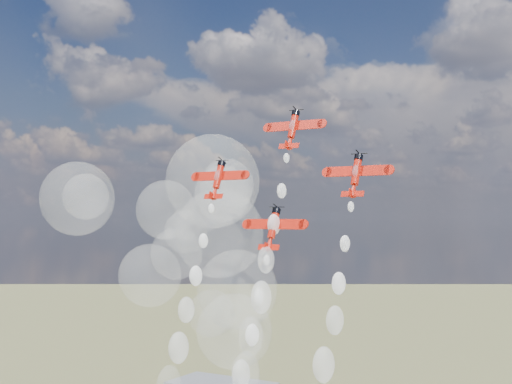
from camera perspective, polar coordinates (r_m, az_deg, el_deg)
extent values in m
cylinder|color=red|center=(138.90, 2.99, 5.29)|extent=(1.37, 3.20, 5.23)
cylinder|color=black|center=(140.16, 3.19, 6.27)|extent=(1.57, 1.82, 1.50)
cube|color=red|center=(139.29, 3.08, 5.33)|extent=(11.94, 0.94, 1.89)
cube|color=white|center=(140.89, 1.93, 5.22)|extent=(4.70, 0.23, 0.51)
cube|color=white|center=(137.93, 4.29, 5.38)|extent=(4.70, 0.23, 0.51)
cube|color=red|center=(136.85, 2.64, 3.70)|extent=(4.31, 0.52, 1.04)
cube|color=red|center=(136.20, 2.49, 3.77)|extent=(0.14, 2.02, 1.81)
ellipsoid|color=silver|center=(138.44, 2.89, 5.36)|extent=(1.08, 1.81, 2.61)
cone|color=red|center=(137.26, 2.72, 3.98)|extent=(1.37, 2.23, 2.87)
cylinder|color=red|center=(142.17, -3.01, 1.25)|extent=(1.37, 3.20, 5.23)
cylinder|color=black|center=(143.20, -2.78, 2.25)|extent=(1.57, 1.82, 1.50)
cube|color=red|center=(142.53, -2.92, 1.30)|extent=(11.94, 0.94, 1.89)
cube|color=white|center=(144.43, -3.96, 1.24)|extent=(4.70, 0.23, 0.51)
cube|color=white|center=(140.86, -1.80, 1.32)|extent=(4.70, 0.23, 0.51)
cube|color=red|center=(140.49, -3.43, -0.35)|extent=(4.31, 0.52, 1.04)
cube|color=red|center=(139.87, -3.60, -0.30)|extent=(0.14, 2.02, 1.81)
ellipsoid|color=silver|center=(141.73, -3.13, 1.31)|extent=(1.08, 1.81, 2.61)
cone|color=red|center=(140.84, -3.34, -0.07)|extent=(1.37, 2.23, 2.87)
cylinder|color=red|center=(128.19, 8.03, 1.63)|extent=(1.37, 3.20, 5.23)
cylinder|color=black|center=(129.33, 8.21, 2.72)|extent=(1.57, 1.82, 1.50)
cube|color=red|center=(128.59, 8.11, 1.68)|extent=(11.94, 0.94, 1.89)
cube|color=white|center=(129.96, 6.81, 1.61)|extent=(4.70, 0.23, 0.51)
cube|color=white|center=(127.49, 9.47, 1.70)|extent=(4.70, 0.23, 0.51)
cube|color=red|center=(126.33, 7.72, -0.15)|extent=(4.31, 0.52, 1.04)
cube|color=red|center=(125.64, 7.59, -0.09)|extent=(0.14, 2.02, 1.81)
ellipsoid|color=silver|center=(127.70, 7.94, 1.69)|extent=(1.08, 1.81, 2.61)
cone|color=red|center=(126.71, 7.79, 0.16)|extent=(1.37, 2.23, 2.87)
cylinder|color=red|center=(130.88, 1.41, -2.65)|extent=(1.37, 3.20, 5.23)
cylinder|color=black|center=(131.78, 1.63, -1.55)|extent=(1.57, 1.82, 1.50)
cube|color=red|center=(131.25, 1.50, -2.59)|extent=(11.94, 0.94, 1.89)
cube|color=white|center=(132.95, 0.31, -2.60)|extent=(4.70, 0.23, 0.51)
cube|color=white|center=(129.80, 2.77, -2.61)|extent=(4.70, 0.23, 0.51)
cube|color=red|center=(129.41, 1.02, -4.44)|extent=(4.31, 0.52, 1.04)
cube|color=red|center=(128.75, 0.85, -4.41)|extent=(0.14, 2.02, 1.81)
ellipsoid|color=silver|center=(130.41, 1.29, -2.60)|extent=(1.08, 1.81, 2.61)
cone|color=red|center=(129.72, 1.10, -4.13)|extent=(1.37, 2.23, 2.87)
sphere|color=white|center=(135.95, 2.45, 2.74)|extent=(1.07, 1.07, 1.07)
sphere|color=white|center=(133.35, 2.07, 0.09)|extent=(1.65, 1.65, 1.65)
sphere|color=white|center=(131.08, 1.45, -2.61)|extent=(2.22, 2.22, 2.22)
sphere|color=white|center=(128.64, 0.81, -5.45)|extent=(2.80, 2.80, 2.80)
sphere|color=white|center=(127.27, 0.42, -8.42)|extent=(3.37, 3.37, 3.37)
sphere|color=white|center=(125.67, -0.41, -11.49)|extent=(3.95, 3.95, 3.95)
sphere|color=white|center=(124.59, -0.86, -14.40)|extent=(4.52, 4.52, 4.52)
sphere|color=white|center=(139.63, -3.59, -1.32)|extent=(1.07, 1.07, 1.07)
sphere|color=white|center=(137.96, -4.24, -3.91)|extent=(1.65, 1.65, 1.65)
sphere|color=white|center=(135.98, -4.84, -6.70)|extent=(2.22, 2.22, 2.22)
sphere|color=white|center=(134.45, -5.60, -9.36)|extent=(2.80, 2.80, 2.80)
sphere|color=white|center=(133.98, -6.21, -12.28)|extent=(3.37, 3.37, 3.37)
sphere|color=white|center=(133.30, -6.96, -15.03)|extent=(3.95, 3.95, 3.95)
sphere|color=white|center=(125.51, 7.60, -1.17)|extent=(1.07, 1.07, 1.07)
sphere|color=white|center=(123.14, 7.13, -4.11)|extent=(1.65, 1.65, 1.65)
sphere|color=white|center=(121.51, 6.64, -7.28)|extent=(2.22, 2.22, 2.22)
sphere|color=white|center=(119.78, 6.33, -10.17)|extent=(2.80, 2.80, 2.80)
sphere|color=white|center=(118.32, 5.44, -13.60)|extent=(3.37, 3.37, 3.37)
sphere|color=white|center=(128.81, 0.85, -5.45)|extent=(1.07, 1.07, 1.07)
sphere|color=white|center=(127.10, 0.23, -8.37)|extent=(1.65, 1.65, 1.65)
sphere|color=white|center=(125.70, -0.30, -11.37)|extent=(2.22, 2.22, 2.22)
sphere|color=white|center=(124.68, -1.20, -14.34)|extent=(2.80, 2.80, 2.80)
sphere|color=white|center=(174.41, -6.37, -4.93)|extent=(12.60, 12.60, 12.60)
sphere|color=white|center=(178.69, -2.69, -0.17)|extent=(14.19, 14.19, 14.19)
sphere|color=white|center=(200.89, -14.10, -0.52)|extent=(20.34, 20.34, 20.34)
sphere|color=white|center=(171.77, -2.34, 0.52)|extent=(12.96, 12.96, 12.96)
sphere|color=white|center=(162.98, -1.74, -11.08)|extent=(17.02, 17.02, 17.02)
sphere|color=white|center=(164.69, -2.96, -3.33)|extent=(20.54, 20.54, 20.54)
sphere|color=white|center=(178.31, -7.24, -1.43)|extent=(14.78, 14.78, 14.78)
sphere|color=white|center=(199.39, -13.46, -0.36)|extent=(12.54, 12.54, 12.54)
sphere|color=white|center=(180.64, -8.48, -6.62)|extent=(15.72, 15.72, 15.72)
sphere|color=white|center=(171.76, -1.50, -7.82)|extent=(19.15, 19.15, 19.15)
sphere|color=white|center=(162.08, -3.48, 0.87)|extent=(21.45, 21.45, 21.45)
sphere|color=white|center=(184.78, -5.62, -3.19)|extent=(11.24, 11.24, 11.24)
sphere|color=white|center=(173.51, -3.60, -9.66)|extent=(11.32, 11.32, 11.32)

